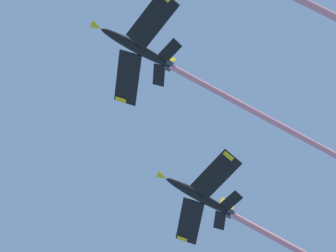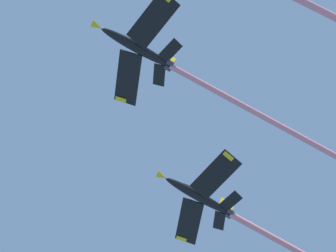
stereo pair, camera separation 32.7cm
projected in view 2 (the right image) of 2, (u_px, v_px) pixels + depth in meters
The scene contains 2 objects.
jet_second at pixel (179, 70), 109.96m from camera, with size 42.88×20.14×16.33m.
jet_third at pixel (250, 224), 118.79m from camera, with size 45.51×20.14×16.51m.
Camera 2 is at (-3.44, 34.96, 1.86)m, focal length 78.90 mm.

